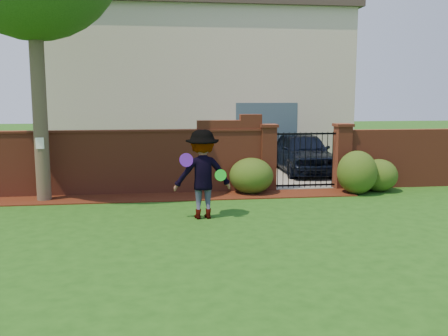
{
  "coord_description": "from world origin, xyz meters",
  "views": [
    {
      "loc": [
        -0.76,
        -9.66,
        2.69
      ],
      "look_at": [
        0.79,
        1.4,
        1.05
      ],
      "focal_mm": 39.95,
      "sensor_mm": 36.0,
      "label": 1
    }
  ],
  "objects": [
    {
      "name": "shrub_middle",
      "position": [
        4.7,
        3.14,
        0.6
      ],
      "size": [
        1.08,
        1.08,
        1.19
      ],
      "primitive_type": "ellipsoid",
      "color": "#224314",
      "rests_on": "ground"
    },
    {
      "name": "mulch_bed",
      "position": [
        -0.95,
        3.34,
        0.01
      ],
      "size": [
        11.1,
        1.08,
        0.03
      ],
      "primitive_type": "cube",
      "color": "#3A150A",
      "rests_on": "ground"
    },
    {
      "name": "car",
      "position": [
        4.35,
        6.86,
        0.71
      ],
      "size": [
        1.78,
        4.2,
        1.42
      ],
      "primitive_type": "imported",
      "rotation": [
        0.0,
        0.0,
        -0.03
      ],
      "color": "black",
      "rests_on": "ground"
    },
    {
      "name": "ground",
      "position": [
        0.0,
        0.0,
        -0.01
      ],
      "size": [
        80.0,
        80.0,
        0.01
      ],
      "primitive_type": "cube",
      "color": "#1D4B12",
      "rests_on": "ground"
    },
    {
      "name": "shrub_left",
      "position": [
        1.85,
        3.58,
        0.49
      ],
      "size": [
        1.21,
        1.21,
        0.99
      ],
      "primitive_type": "ellipsoid",
      "color": "#224314",
      "rests_on": "ground"
    },
    {
      "name": "frisbee_green",
      "position": [
        0.63,
        0.83,
        0.98
      ],
      "size": [
        0.25,
        0.06,
        0.25
      ],
      "primitive_type": "cylinder",
      "rotation": [
        1.43,
        0.0,
        -0.01
      ],
      "color": "green",
      "rests_on": "man"
    },
    {
      "name": "pillar_left",
      "position": [
        2.4,
        4.0,
        0.96
      ],
      "size": [
        0.5,
        0.5,
        1.88
      ],
      "color": "brown",
      "rests_on": "ground"
    },
    {
      "name": "brick_wall",
      "position": [
        -2.01,
        4.0,
        0.93
      ],
      "size": [
        8.7,
        0.31,
        2.16
      ],
      "color": "brown",
      "rests_on": "ground"
    },
    {
      "name": "driveway",
      "position": [
        3.5,
        8.0,
        0.01
      ],
      "size": [
        3.2,
        8.0,
        0.01
      ],
      "primitive_type": "cube",
      "color": "gray",
      "rests_on": "ground"
    },
    {
      "name": "frisbee_purple",
      "position": [
        -0.1,
        0.84,
        1.32
      ],
      "size": [
        0.31,
        0.15,
        0.3
      ],
      "primitive_type": "cylinder",
      "rotation": [
        1.36,
        0.0,
        0.22
      ],
      "color": "#5F1CB1",
      "rests_on": "man"
    },
    {
      "name": "shrub_right",
      "position": [
        5.47,
        3.41,
        0.46
      ],
      "size": [
        1.03,
        1.03,
        0.91
      ],
      "primitive_type": "ellipsoid",
      "color": "#224314",
      "rests_on": "ground"
    },
    {
      "name": "paper_notice",
      "position": [
        -3.6,
        3.21,
        1.5
      ],
      "size": [
        0.2,
        0.01,
        0.28
      ],
      "primitive_type": "cube",
      "color": "white",
      "rests_on": "tree"
    },
    {
      "name": "man",
      "position": [
        0.26,
        1.0,
        0.98
      ],
      "size": [
        1.3,
        0.8,
        1.95
      ],
      "primitive_type": "imported",
      "rotation": [
        0.0,
        0.0,
        3.2
      ],
      "color": "gray",
      "rests_on": "ground"
    },
    {
      "name": "pillar_right",
      "position": [
        4.6,
        4.0,
        0.96
      ],
      "size": [
        0.5,
        0.5,
        1.88
      ],
      "color": "brown",
      "rests_on": "ground"
    },
    {
      "name": "house",
      "position": [
        1.0,
        12.0,
        3.16
      ],
      "size": [
        12.4,
        6.4,
        6.3
      ],
      "color": "beige",
      "rests_on": "ground"
    },
    {
      "name": "brick_wall_return",
      "position": [
        6.6,
        4.0,
        0.85
      ],
      "size": [
        4.0,
        0.25,
        1.7
      ],
      "primitive_type": "cube",
      "color": "brown",
      "rests_on": "ground"
    },
    {
      "name": "iron_gate",
      "position": [
        3.5,
        4.0,
        0.85
      ],
      "size": [
        1.78,
        0.03,
        1.6
      ],
      "color": "black",
      "rests_on": "ground"
    }
  ]
}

